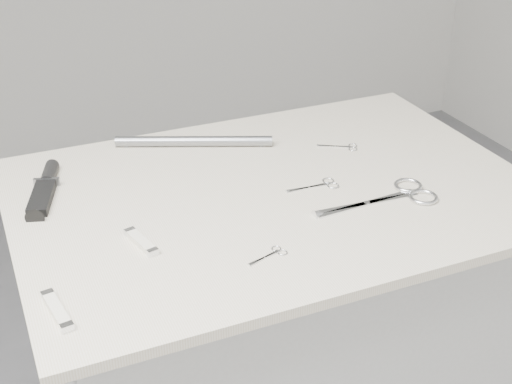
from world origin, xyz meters
name	(u,v)px	position (x,y,z in m)	size (l,w,h in m)	color
plinth	(271,370)	(0.00, 0.00, 0.45)	(0.90, 0.60, 0.90)	#B5B5B3
display_board	(274,193)	(0.00, 0.00, 0.91)	(1.00, 0.70, 0.02)	beige
large_shears	(398,196)	(0.20, -0.12, 0.92)	(0.24, 0.11, 0.01)	silver
embroidery_scissors_a	(320,185)	(0.09, -0.03, 0.92)	(0.11, 0.05, 0.00)	silver
embroidery_scissors_b	(344,147)	(0.22, 0.11, 0.92)	(0.08, 0.06, 0.00)	silver
tiny_scissors	(271,255)	(-0.10, -0.21, 0.92)	(0.08, 0.04, 0.00)	silver
sheathed_knife	(45,187)	(-0.41, 0.17, 0.93)	(0.09, 0.20, 0.03)	black
pocket_knife_a	(57,310)	(-0.45, -0.22, 0.93)	(0.04, 0.10, 0.01)	silver
pocket_knife_b	(141,242)	(-0.29, -0.09, 0.93)	(0.04, 0.09, 0.01)	silver
metal_rail	(194,141)	(-0.08, 0.25, 0.93)	(0.02, 0.02, 0.34)	gray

